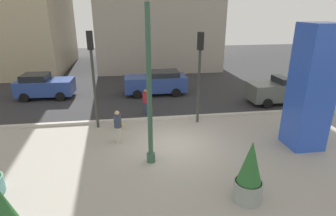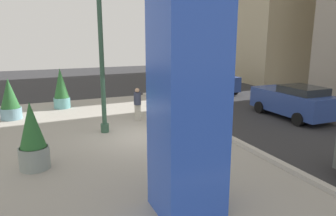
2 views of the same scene
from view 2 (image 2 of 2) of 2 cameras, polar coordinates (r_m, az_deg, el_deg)
The scene contains 15 objects.
ground_plane at distance 15.38m, azimuth 9.91°, elevation -3.18°, with size 60.00×60.00×0.00m, color #2D2D30.
plaza_pavement at distance 13.22m, azimuth -12.64°, elevation -6.02°, with size 18.00×10.00×0.02m, color #9E998E.
curb_strip at distance 14.91m, azimuth 7.07°, elevation -3.28°, with size 18.00×0.24×0.16m, color #B7B2A8.
lamp_post at distance 13.85m, azimuth -11.82°, elevation 8.65°, with size 0.44×0.44×6.67m.
art_pillar_blue at distance 7.27m, azimuth 3.53°, elevation 1.49°, with size 1.48×1.48×5.58m, color blue.
potted_plant_near_right at distance 18.03m, azimuth -26.52°, elevation 1.27°, with size 1.04×1.04×2.11m.
potted_plant_by_pillar at distance 11.01m, azimuth -23.13°, elevation -5.06°, with size 0.95×0.95×2.22m.
potted_plant_curbside at distance 19.61m, azimuth -18.63°, elevation 3.18°, with size 0.94×0.94×2.36m.
fire_hydrant at distance 16.63m, azimuth -0.54°, elevation -0.43°, with size 0.36×0.26×0.75m.
traffic_light_far_side at distance 17.44m, azimuth -0.57°, elevation 10.27°, with size 0.28×0.42×5.09m.
traffic_light_corner at distance 12.50m, azimuth 9.03°, elevation 8.63°, with size 0.28×0.42×4.97m.
car_far_lane at distance 24.14m, azimuth 8.57°, elevation 4.87°, with size 3.92×2.17×1.75m.
car_curb_west at distance 17.71m, azimuth 21.49°, elevation 1.19°, with size 4.53×2.03×1.73m.
pedestrian_crossing at distance 16.08m, azimuth 8.37°, elevation 0.82°, with size 0.51×0.51×1.59m.
pedestrian_on_sidewalk at distance 16.00m, azimuth -5.50°, elevation 0.97°, with size 0.40×0.40×1.65m.
Camera 2 is at (12.33, -4.14, 4.25)m, focal length 33.96 mm.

